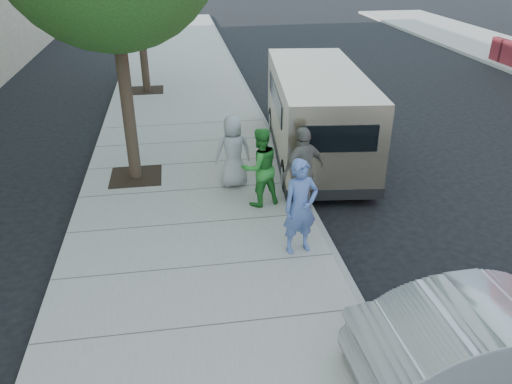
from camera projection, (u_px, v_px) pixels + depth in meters
ground at (245, 225)px, 10.19m from camera, size 120.00×120.00×0.00m
sidewalk at (196, 226)px, 10.01m from camera, size 5.00×60.00×0.15m
curb_face at (314, 216)px, 10.35m from camera, size 0.12×60.00×0.16m
parking_meter at (294, 144)px, 10.84m from camera, size 0.32×0.18×1.48m
van at (316, 112)px, 12.85m from camera, size 2.70×6.38×2.30m
sedan at (504, 340)px, 6.39m from camera, size 3.99×1.53×1.30m
person_officer at (300, 207)px, 8.72m from camera, size 0.72×0.55×1.78m
person_green_shirt at (260, 167)px, 10.31m from camera, size 0.98×0.86×1.70m
person_gray_shirt at (233, 151)px, 11.13m from camera, size 0.86×0.60×1.65m
person_striped_polo at (303, 170)px, 10.02m from camera, size 1.16×0.91×1.84m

